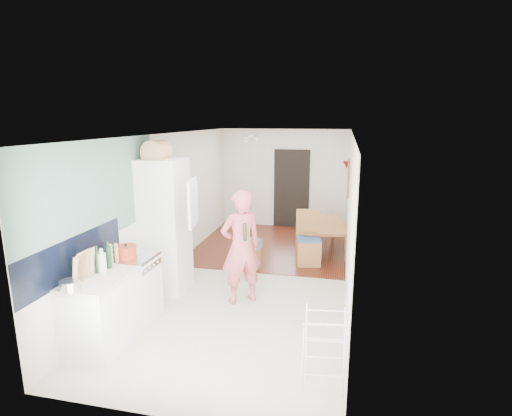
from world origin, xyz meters
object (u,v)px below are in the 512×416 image
at_px(dining_chair, 308,238).
at_px(drying_rack, 324,353).
at_px(person, 241,237).
at_px(stool, 249,259).
at_px(dining_table, 323,238).

bearing_deg(dining_chair, drying_rack, -94.72).
relative_size(person, stool, 5.04).
xyz_separation_m(dining_table, drying_rack, (0.27, -4.58, 0.16)).
bearing_deg(dining_table, dining_chair, 155.60).
xyz_separation_m(person, dining_chair, (0.85, 1.82, -0.51)).
height_order(person, dining_table, person).
distance_m(dining_table, stool, 1.96).
bearing_deg(person, stool, -118.55).
bearing_deg(drying_rack, dining_chair, 89.71).
distance_m(dining_chair, stool, 1.20).
bearing_deg(dining_table, stool, 128.32).
distance_m(dining_table, dining_chair, 1.04).
distance_m(person, dining_chair, 2.07).
xyz_separation_m(person, stool, (-0.19, 1.30, -0.83)).
height_order(person, drying_rack, person).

